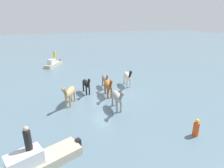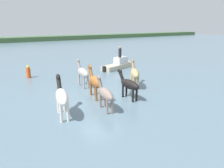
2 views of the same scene
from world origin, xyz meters
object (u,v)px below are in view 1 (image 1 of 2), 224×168
horse_dark_mare (86,84)px  buoy_channel_marker (196,128)px  horse_dun_straggler (108,85)px  horse_chestnut_trailing (127,76)px  boat_dinghy_port (36,164)px  horse_mid_herd (105,79)px  horse_rear_stallion (117,97)px  boat_launch_far (53,64)px  person_boatman_standing (54,55)px  horse_gray_outer (69,92)px  person_spotter_bow (28,139)px

horse_dark_mare → buoy_channel_marker: size_ratio=1.98×
horse_dun_straggler → horse_chestnut_trailing: horse_chestnut_trailing is taller
horse_dark_mare → horse_chestnut_trailing: (-4.50, -0.32, 0.13)m
boat_dinghy_port → buoy_channel_marker: boat_dinghy_port is taller
horse_dun_straggler → boat_dinghy_port: horse_dun_straggler is taller
horse_mid_herd → buoy_channel_marker: 10.10m
horse_dun_straggler → horse_rear_stallion: (0.35, 2.73, 0.01)m
boat_launch_far → person_boatman_standing: (-0.28, -0.02, 1.41)m
horse_chestnut_trailing → boat_launch_far: bearing=-140.2°
horse_mid_herd → horse_rear_stallion: 4.97m
horse_chestnut_trailing → buoy_channel_marker: 9.42m
horse_gray_outer → buoy_channel_marker: (-6.29, 7.23, -0.57)m
horse_chestnut_trailing → horse_rear_stallion: bearing=-23.8°
boat_launch_far → person_spotter_bow: person_spotter_bow is taller
boat_launch_far → person_boatman_standing: 1.43m
horse_gray_outer → person_boatman_standing: size_ratio=2.01×
horse_mid_herd → horse_dark_mare: horse_dark_mare is taller
horse_mid_herd → horse_rear_stallion: bearing=-1.5°
horse_dark_mare → buoy_channel_marker: horse_dark_mare is taller
person_boatman_standing → boat_launch_far: bearing=3.5°
horse_mid_herd → person_boatman_standing: size_ratio=1.89×
horse_chestnut_trailing → horse_rear_stallion: (3.16, 4.45, -0.01)m
horse_dun_straggler → horse_mid_herd: 2.22m
horse_mid_herd → buoy_channel_marker: (-2.23, 9.84, -0.45)m
boat_dinghy_port → horse_gray_outer: bearing=-132.1°
horse_gray_outer → person_spotter_bow: person_spotter_bow is taller
horse_rear_stallion → horse_dun_straggler: bearing=178.9°
horse_dun_straggler → person_spotter_bow: (6.50, 6.79, 0.65)m
boat_launch_far → horse_dun_straggler: bearing=52.0°
horse_mid_herd → horse_chestnut_trailing: bearing=87.4°
horse_chestnut_trailing → boat_dinghy_port: size_ratio=0.58×
horse_dark_mare → person_boatman_standing: 12.30m
boat_dinghy_port → person_boatman_standing: 20.71m
buoy_channel_marker → person_spotter_bow: bearing=-5.5°
horse_mid_herd → horse_dark_mare: bearing=-62.5°
horse_gray_outer → horse_dark_mare: bearing=163.5°
horse_chestnut_trailing → horse_rear_stallion: 5.46m
horse_mid_herd → boat_dinghy_port: size_ratio=0.50×
horse_rear_stallion → boat_dinghy_port: size_ratio=0.57×
horse_dark_mare → boat_dinghy_port: bearing=-30.2°
horse_gray_outer → boat_launch_far: 14.03m
horse_mid_herd → horse_dark_mare: (2.18, 0.76, 0.01)m
horse_dark_mare → boat_launch_far: 12.32m
horse_mid_herd → horse_gray_outer: size_ratio=0.94×
person_spotter_bow → horse_gray_outer: bearing=-114.7°
horse_rear_stallion → person_boatman_standing: bearing=-163.7°
horse_chestnut_trailing → boat_launch_far: horse_chestnut_trailing is taller
horse_dun_straggler → horse_gray_outer: size_ratio=1.06×
boat_dinghy_port → boat_launch_far: boat_dinghy_port is taller
boat_launch_far → horse_chestnut_trailing: bearing=65.5°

